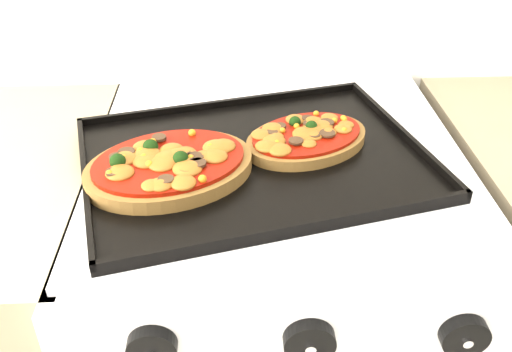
{
  "coord_description": "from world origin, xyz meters",
  "views": [
    {
      "loc": [
        -0.09,
        0.93,
        1.38
      ],
      "look_at": [
        -0.06,
        1.62,
        0.92
      ],
      "focal_mm": 40.0,
      "sensor_mm": 36.0,
      "label": 1
    }
  ],
  "objects_px": {
    "stove": "(274,344)",
    "pizza_left": "(169,165)",
    "pizza_right": "(307,137)",
    "baking_tray": "(254,157)"
  },
  "relations": [
    {
      "from": "stove",
      "to": "pizza_right",
      "type": "relative_size",
      "value": 4.48
    },
    {
      "from": "stove",
      "to": "pizza_left",
      "type": "relative_size",
      "value": 3.68
    },
    {
      "from": "stove",
      "to": "pizza_left",
      "type": "distance_m",
      "value": 0.51
    },
    {
      "from": "baking_tray",
      "to": "pizza_left",
      "type": "height_order",
      "value": "pizza_left"
    },
    {
      "from": "stove",
      "to": "pizza_right",
      "type": "height_order",
      "value": "pizza_right"
    },
    {
      "from": "baking_tray",
      "to": "pizza_right",
      "type": "xyz_separation_m",
      "value": [
        0.08,
        0.03,
        0.01
      ]
    },
    {
      "from": "stove",
      "to": "pizza_left",
      "type": "xyz_separation_m",
      "value": [
        -0.17,
        -0.07,
        0.48
      ]
    },
    {
      "from": "stove",
      "to": "pizza_right",
      "type": "xyz_separation_m",
      "value": [
        0.04,
        0.01,
        0.48
      ]
    },
    {
      "from": "stove",
      "to": "baking_tray",
      "type": "distance_m",
      "value": 0.47
    },
    {
      "from": "pizza_right",
      "to": "pizza_left",
      "type": "bearing_deg",
      "value": -160.03
    }
  ]
}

